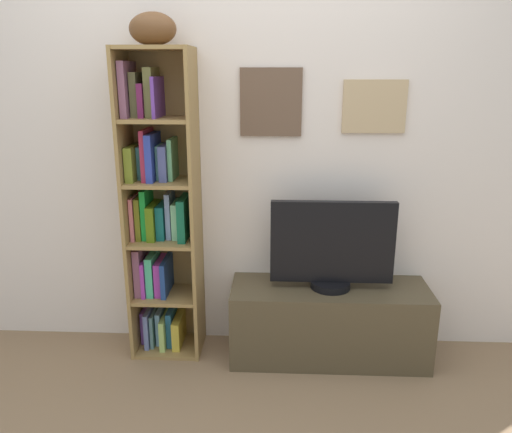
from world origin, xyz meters
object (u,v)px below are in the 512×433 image
object	(u,v)px
football	(153,29)
television	(332,247)
bookshelf	(159,213)
tv_stand	(329,322)

from	to	relation	value
football	television	size ratio (longest dim) A/B	0.36
bookshelf	television	xyz separation A→B (m)	(0.96, -0.08, -0.15)
bookshelf	television	world-z (taller)	bookshelf
television	tv_stand	bearing A→B (deg)	-90.00
football	tv_stand	size ratio (longest dim) A/B	0.22
bookshelf	television	size ratio (longest dim) A/B	2.55
bookshelf	television	bearing A→B (deg)	-4.57
football	bookshelf	bearing A→B (deg)	134.28
football	television	world-z (taller)	football
tv_stand	bookshelf	bearing A→B (deg)	175.37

